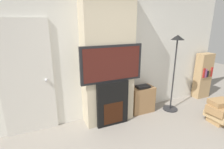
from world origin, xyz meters
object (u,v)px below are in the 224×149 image
at_px(television, 112,64).
at_px(media_stand, 141,99).
at_px(floor_lamp, 175,60).
at_px(box_stack, 220,112).
at_px(bookshelf, 203,76).
at_px(fireplace, 112,103).

relative_size(television, media_stand, 1.89).
xyz_separation_m(floor_lamp, box_stack, (0.52, -0.83, -0.94)).
bearing_deg(floor_lamp, bookshelf, 11.04).
bearing_deg(bookshelf, media_stand, -179.17).
bearing_deg(media_stand, television, -165.67).
height_order(fireplace, box_stack, fireplace).
height_order(fireplace, floor_lamp, floor_lamp).
xyz_separation_m(fireplace, box_stack, (2.01, -0.84, -0.21)).
bearing_deg(floor_lamp, fireplace, 179.62).
xyz_separation_m(television, bookshelf, (2.75, 0.24, -0.64)).
height_order(fireplace, media_stand, fireplace).
relative_size(box_stack, media_stand, 0.86).
xyz_separation_m(box_stack, media_stand, (-1.19, 1.05, 0.06)).
bearing_deg(box_stack, television, 157.39).
bearing_deg(media_stand, box_stack, -41.37).
bearing_deg(floor_lamp, box_stack, -58.00).
height_order(fireplace, television, television).
bearing_deg(media_stand, floor_lamp, -17.99).
distance_m(fireplace, television, 0.79).
height_order(television, bookshelf, television).
bearing_deg(fireplace, bookshelf, 4.90).
bearing_deg(fireplace, media_stand, 14.20).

